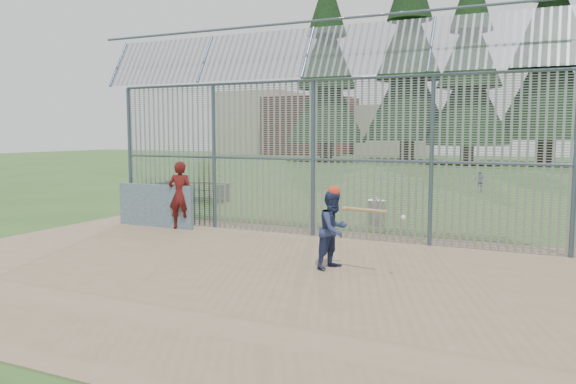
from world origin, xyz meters
The scene contains 12 objects.
ground centered at (0.00, 0.00, 0.00)m, with size 120.00×120.00×0.00m, color #2D511E.
dirt_infield centered at (0.00, -0.50, 0.01)m, with size 14.00×10.00×0.02m, color #756047.
dugout_wall centered at (-4.60, 2.90, 0.62)m, with size 2.50×0.12×1.20m, color #38566B.
batter centered at (1.74, 0.42, 0.79)m, with size 0.75×0.58×1.53m, color navy.
onlooker centered at (-3.72, 2.89, 0.96)m, with size 0.69×0.45×1.88m, color maroon.
bg_kid_seated centered at (2.64, 16.57, 0.50)m, with size 0.59×0.25×1.01m, color slate.
batting_gear centered at (1.93, 0.38, 1.45)m, with size 1.62×0.48×0.53m.
trash_can centered at (1.01, 5.83, 0.38)m, with size 0.56×0.56×0.82m.
bleacher centered at (-7.27, 8.58, 0.41)m, with size 3.00×0.95×0.72m.
backstop_fence centered at (1.81, 3.43, 2.36)m, with size 20.09×0.81×5.30m.
conifer_row centered at (1.93, 41.51, 10.83)m, with size 38.48×12.26×20.20m.
distant_buildings centered at (-23.18, 56.49, 3.60)m, with size 26.50×10.50×8.00m.
Camera 1 is at (5.57, -9.76, 2.68)m, focal length 35.00 mm.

